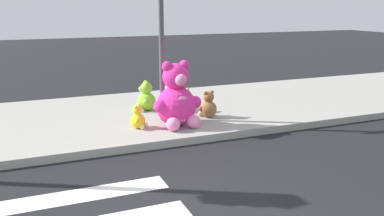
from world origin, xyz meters
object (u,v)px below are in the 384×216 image
object	(u,v)px
sign_pole	(161,40)
plush_pink_large	(177,100)
plush_yellow	(138,119)
plush_brown	(208,106)
plush_lavender	(169,98)
plush_lime	(146,99)
plush_tan	(185,102)

from	to	relation	value
sign_pole	plush_pink_large	size ratio (longest dim) A/B	2.39
plush_yellow	plush_brown	distance (m)	1.66
plush_brown	plush_lavender	xyz separation A→B (m)	(-0.50, 1.14, 0.01)
plush_brown	plush_lime	distance (m)	1.56
sign_pole	plush_lime	world-z (taller)	sign_pole
plush_pink_large	plush_brown	xyz separation A→B (m)	(0.87, 0.38, -0.29)
plush_lime	plush_tan	bearing A→B (deg)	-28.90
sign_pole	plush_tan	xyz separation A→B (m)	(0.70, 0.45, -1.48)
plush_lavender	sign_pole	bearing A→B (deg)	-117.35
plush_brown	plush_lavender	bearing A→B (deg)	113.79
plush_tan	sign_pole	bearing A→B (deg)	-147.33
sign_pole	plush_pink_large	xyz separation A→B (m)	(0.11, -0.59, -1.16)
plush_tan	plush_lime	xyz separation A→B (m)	(-0.81, 0.45, 0.06)
plush_lavender	plush_pink_large	bearing A→B (deg)	-103.73
plush_lime	sign_pole	bearing A→B (deg)	-82.63
plush_pink_large	plush_lavender	distance (m)	1.59
plush_pink_large	plush_yellow	size ratio (longest dim) A/B	2.73
plush_yellow	sign_pole	bearing A→B (deg)	34.29
plush_yellow	plush_lime	xyz separation A→B (m)	(0.55, 1.35, 0.08)
sign_pole	plush_lime	bearing A→B (deg)	97.37
plush_tan	plush_lime	size ratio (longest dim) A/B	0.79
sign_pole	plush_brown	world-z (taller)	sign_pole
plush_lime	plush_lavender	bearing A→B (deg)	2.95
plush_brown	plush_yellow	bearing A→B (deg)	-171.59
plush_pink_large	plush_yellow	world-z (taller)	plush_pink_large
sign_pole	plush_yellow	world-z (taller)	sign_pole
plush_yellow	plush_tan	bearing A→B (deg)	33.47
sign_pole	plush_brown	bearing A→B (deg)	-12.05
plush_tan	plush_brown	distance (m)	0.72
plush_pink_large	plush_tan	bearing A→B (deg)	60.41
plush_lime	plush_lavender	world-z (taller)	plush_lime
plush_tan	plush_lavender	xyz separation A→B (m)	(-0.22, 0.48, 0.03)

